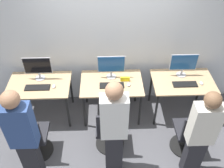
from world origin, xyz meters
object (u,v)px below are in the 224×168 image
at_px(monitor_left, 38,67).
at_px(office_chair_right, 189,135).
at_px(monitor_center, 111,66).
at_px(person_center, 114,127).
at_px(keyboard_left, 37,88).
at_px(mouse_left, 54,86).
at_px(monitor_right, 183,64).
at_px(office_chair_center, 110,132).
at_px(mouse_right, 201,83).
at_px(mouse_center, 129,85).
at_px(person_left, 23,136).
at_px(office_chair_left, 34,139).
at_px(person_right, 201,134).
at_px(keyboard_right, 185,84).
at_px(keyboard_center, 112,85).

distance_m(monitor_left, office_chair_right, 2.73).
distance_m(monitor_center, person_center, 1.31).
relative_size(keyboard_left, person_center, 0.24).
xyz_separation_m(mouse_left, office_chair_right, (2.18, -0.80, -0.39)).
relative_size(monitor_right, office_chair_right, 0.52).
bearing_deg(office_chair_right, monitor_right, 86.53).
distance_m(office_chair_center, mouse_right, 1.78).
relative_size(mouse_center, mouse_right, 1.00).
relative_size(mouse_left, person_left, 0.05).
bearing_deg(office_chair_left, person_center, -12.09).
relative_size(keyboard_left, person_right, 0.26).
distance_m(person_left, mouse_center, 1.88).
bearing_deg(keyboard_right, person_right, -95.38).
bearing_deg(monitor_center, person_right, -50.78).
bearing_deg(keyboard_left, keyboard_right, -0.07).
xyz_separation_m(keyboard_center, person_right, (1.15, -1.16, 0.11)).
height_order(office_chair_left, mouse_center, office_chair_left).
distance_m(office_chair_left, monitor_center, 1.73).
bearing_deg(mouse_right, person_right, -108.75).
bearing_deg(person_left, person_center, 4.94).
relative_size(person_center, person_right, 1.06).
xyz_separation_m(mouse_right, person_right, (-0.39, -1.16, 0.11)).
distance_m(monitor_right, mouse_right, 0.45).
bearing_deg(monitor_center, keyboard_left, -168.30).
relative_size(mouse_left, office_chair_center, 0.10).
relative_size(monitor_left, office_chair_left, 0.52).
relative_size(monitor_left, person_right, 0.30).
bearing_deg(person_center, mouse_left, 132.66).
relative_size(person_left, office_chair_center, 1.86).
bearing_deg(office_chair_left, mouse_center, 27.53).
xyz_separation_m(monitor_left, office_chair_left, (0.02, -1.04, -0.62)).
height_order(keyboard_left, monitor_right, monitor_right).
bearing_deg(office_chair_right, monitor_left, 156.96).
bearing_deg(monitor_left, office_chair_left, -89.04).
bearing_deg(office_chair_right, office_chair_left, 179.94).
bearing_deg(office_chair_center, mouse_center, 63.78).
distance_m(keyboard_center, keyboard_right, 1.26).
relative_size(person_left, keyboard_right, 4.09).
xyz_separation_m(monitor_center, person_center, (-0.01, -1.30, -0.06)).
relative_size(keyboard_right, person_right, 0.26).
xyz_separation_m(monitor_center, office_chair_center, (-0.05, -0.94, -0.62)).
distance_m(monitor_left, person_center, 1.81).
distance_m(office_chair_center, person_right, 1.38).
height_order(office_chair_left, office_chair_center, same).
bearing_deg(keyboard_center, office_chair_center, -94.47).
relative_size(keyboard_center, person_right, 0.26).
height_order(office_chair_left, mouse_right, office_chair_left).
bearing_deg(office_chair_right, office_chair_center, 175.21).
bearing_deg(person_center, office_chair_right, 12.33).
xyz_separation_m(mouse_center, monitor_right, (0.97, 0.25, 0.23)).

